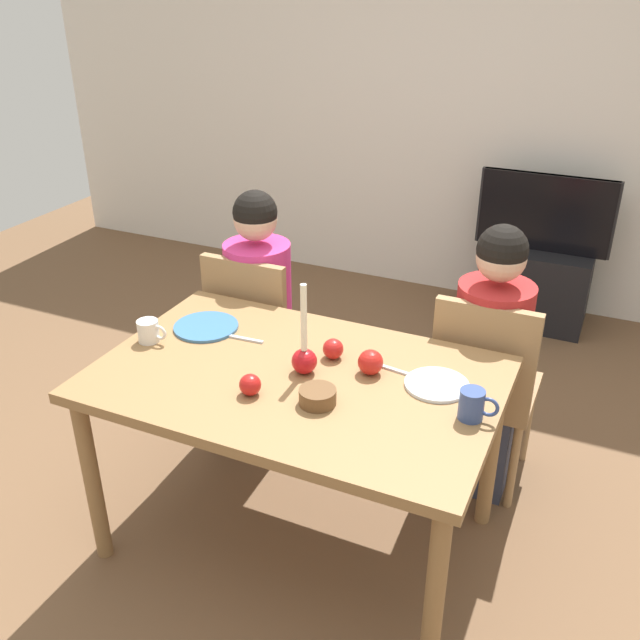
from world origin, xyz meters
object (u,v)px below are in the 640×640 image
mug_left (149,331)px  apple_by_left_plate (250,385)px  apple_by_right_mug (333,349)px  person_right_child (488,366)px  tv (545,213)px  candle_centerpiece (304,355)px  mug_right (473,405)px  person_left_child (260,318)px  bowl_walnuts (318,396)px  plate_right (437,385)px  chair_right (484,382)px  apple_near_candle (370,362)px  chair_left (257,332)px  dining_table (297,395)px  plate_left (206,327)px  tv_stand (534,285)px

mug_left → apple_by_left_plate: (0.53, -0.16, -0.01)m
apple_by_right_mug → person_right_child: bearing=45.4°
tv → apple_by_left_plate: tv is taller
person_right_child → tv: (-0.04, 1.66, 0.14)m
candle_centerpiece → mug_right: candle_centerpiece is taller
person_right_child → candle_centerpiece: (-0.53, -0.61, 0.25)m
mug_right → apple_by_right_mug: mug_right is taller
person_left_child → bowl_walnuts: bearing=-50.0°
person_left_child → plate_right: size_ratio=5.35×
chair_right → person_right_child: bearing=90.0°
person_left_child → plate_right: 1.11m
candle_centerpiece → apple_near_candle: 0.23m
tv → plate_right: size_ratio=3.61×
chair_left → bowl_walnuts: (0.65, -0.74, 0.26)m
person_left_child → plate_right: (0.97, -0.51, 0.19)m
dining_table → person_left_child: bearing=128.3°
person_left_child → apple_by_right_mug: (0.58, -0.48, 0.22)m
chair_left → mug_left: 0.69m
plate_left → mug_left: mug_left is taller
mug_right → plate_right: bearing=137.9°
person_right_child → plate_left: size_ratio=4.64×
apple_by_left_plate → apple_by_right_mug: size_ratio=0.98×
tv → apple_by_right_mug: 2.19m
plate_left → apple_near_candle: size_ratio=2.83×
candle_centerpiece → plate_left: 0.52m
tv_stand → apple_near_candle: 2.27m
mug_left → apple_near_candle: apple_near_candle is taller
mug_right → plate_left: bearing=171.1°
tv_stand → candle_centerpiece: 2.40m
mug_right → dining_table: bearing=179.4°
apple_near_candle → person_right_child: bearing=59.0°
person_left_child → chair_left: bearing=-90.0°
plate_left → mug_left: bearing=-127.2°
apple_by_right_mug → apple_by_left_plate: bearing=-114.8°
plate_right → bowl_walnuts: (-0.32, -0.26, 0.02)m
candle_centerpiece → bowl_walnuts: 0.20m
person_left_child → bowl_walnuts: (0.65, -0.77, 0.21)m
candle_centerpiece → person_right_child: bearing=49.4°
bowl_walnuts → person_right_child: bearing=62.3°
tv_stand → plate_right: (-0.04, -2.17, 0.52)m
chair_left → person_left_child: (0.00, 0.03, 0.06)m
person_right_child → tv_stand: 1.69m
bowl_walnuts → apple_by_left_plate: apple_by_left_plate is taller
plate_right → person_right_child: bearing=81.0°
chair_right → plate_right: size_ratio=4.11×
person_left_child → tv: person_left_child is taller
tv_stand → mug_left: bearing=-115.8°
person_right_child → tv_stand: person_right_child is taller
mug_left → person_left_child: bearing=81.0°
dining_table → apple_near_candle: 0.29m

